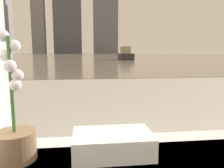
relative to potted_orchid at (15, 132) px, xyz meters
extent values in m
cylinder|color=#8C6B4C|center=(0.00, 0.00, -0.05)|extent=(0.14, 0.14, 0.10)
cylinder|color=#38662D|center=(0.00, 0.00, 0.16)|extent=(0.01, 0.01, 0.32)
sphere|color=silver|center=(-0.02, 0.01, 0.32)|extent=(0.04, 0.04, 0.04)
sphere|color=silver|center=(0.01, 0.01, 0.29)|extent=(0.04, 0.04, 0.04)
sphere|color=silver|center=(-0.02, 0.01, 0.25)|extent=(0.04, 0.04, 0.04)
sphere|color=silver|center=(0.00, -0.01, 0.22)|extent=(0.04, 0.04, 0.04)
sphere|color=silver|center=(0.02, 0.01, 0.19)|extent=(0.04, 0.04, 0.04)
sphere|color=silver|center=(0.01, 0.00, 0.16)|extent=(0.04, 0.04, 0.04)
cube|color=white|center=(0.33, 0.00, -0.08)|extent=(0.28, 0.18, 0.04)
cube|color=white|center=(0.33, 0.00, -0.04)|extent=(0.28, 0.18, 0.04)
cube|color=gray|center=(0.57, 61.20, -0.60)|extent=(180.00, 110.00, 0.01)
cube|color=#2D2D33|center=(4.62, 23.39, -0.25)|extent=(1.47, 3.92, 0.68)
cube|color=#B2A893|center=(4.62, 23.39, 0.47)|extent=(1.02, 1.49, 0.77)
cube|color=slate|center=(-23.11, 117.20, 13.41)|extent=(6.09, 8.83, 28.03)
cube|color=#4C515B|center=(-8.80, 117.20, 17.07)|extent=(13.96, 6.97, 35.34)
camera|label=1|loc=(0.24, -0.74, 0.27)|focal=35.00mm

